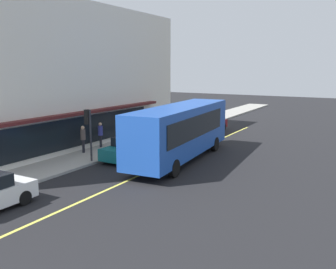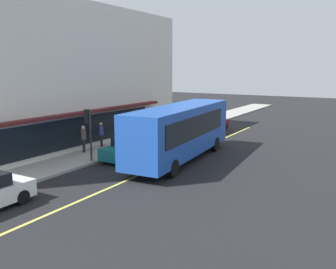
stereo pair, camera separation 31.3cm
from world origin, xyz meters
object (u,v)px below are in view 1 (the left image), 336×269
(car_teal, at_px, (131,148))
(traffic_light, at_px, (88,123))
(pedestrian_waiting, at_px, (83,136))
(pedestrian_near_storefront, at_px, (161,121))
(bus, at_px, (181,130))
(car_maroon, at_px, (209,123))
(pedestrian_at_corner, at_px, (100,132))

(car_teal, bearing_deg, traffic_light, 142.58)
(traffic_light, distance_m, pedestrian_waiting, 2.68)
(pedestrian_waiting, bearing_deg, pedestrian_near_storefront, -3.68)
(traffic_light, bearing_deg, pedestrian_waiting, 51.70)
(traffic_light, xyz_separation_m, car_teal, (2.12, -1.63, -1.79))
(bus, height_order, traffic_light, bus)
(car_maroon, relative_size, pedestrian_near_storefront, 2.58)
(car_maroon, bearing_deg, pedestrian_at_corner, 160.87)
(car_maroon, height_order, car_teal, same)
(pedestrian_at_corner, xyz_separation_m, pedestrian_waiting, (-1.91, -0.09, 0.02))
(car_maroon, relative_size, pedestrian_at_corner, 2.41)
(car_maroon, xyz_separation_m, pedestrian_at_corner, (-10.96, 3.80, 0.51))
(traffic_light, height_order, car_maroon, traffic_light)
(traffic_light, xyz_separation_m, pedestrian_at_corner, (3.37, 1.95, -1.28))
(car_maroon, distance_m, pedestrian_waiting, 13.40)
(bus, height_order, pedestrian_near_storefront, bus)
(pedestrian_near_storefront, bearing_deg, pedestrian_at_corner, 174.67)
(pedestrian_at_corner, bearing_deg, car_maroon, -19.13)
(car_maroon, height_order, pedestrian_near_storefront, pedestrian_near_storefront)
(pedestrian_waiting, xyz_separation_m, pedestrian_near_storefront, (9.30, -0.60, -0.10))
(bus, xyz_separation_m, car_maroon, (10.87, 2.76, -1.24))
(bus, bearing_deg, pedestrian_near_storefront, 38.79)
(bus, relative_size, pedestrian_at_corner, 6.20)
(pedestrian_waiting, bearing_deg, pedestrian_at_corner, 2.77)
(traffic_light, height_order, pedestrian_at_corner, traffic_light)
(traffic_light, bearing_deg, car_teal, -37.42)
(car_teal, xyz_separation_m, pedestrian_near_storefront, (8.64, 2.88, 0.43))
(pedestrian_at_corner, height_order, pedestrian_near_storefront, pedestrian_at_corner)
(traffic_light, height_order, pedestrian_waiting, traffic_light)
(car_maroon, bearing_deg, pedestrian_waiting, 163.92)
(car_teal, bearing_deg, pedestrian_waiting, 100.71)
(car_teal, height_order, pedestrian_waiting, pedestrian_waiting)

